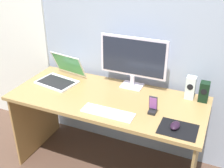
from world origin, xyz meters
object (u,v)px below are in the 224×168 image
at_px(monitor, 133,60).
at_px(speaker_right, 204,92).
at_px(laptop, 61,76).
at_px(speaker_near_monitor, 190,88).
at_px(phone_in_dock, 153,107).
at_px(keyboard_external, 108,113).
at_px(mouse, 175,126).

height_order(monitor, speaker_right, monitor).
bearing_deg(laptop, speaker_near_monitor, 7.37).
bearing_deg(phone_in_dock, keyboard_external, -155.77).
relative_size(monitor, speaker_right, 3.55).
xyz_separation_m(speaker_near_monitor, keyboard_external, (-0.50, -0.45, -0.09)).
bearing_deg(speaker_near_monitor, phone_in_dock, -122.46).
xyz_separation_m(speaker_right, speaker_near_monitor, (-0.10, 0.00, 0.01)).
distance_m(monitor, laptop, 0.66).
bearing_deg(phone_in_dock, speaker_near_monitor, 57.54).
height_order(monitor, mouse, monitor).
relative_size(speaker_right, laptop, 0.42).
xyz_separation_m(mouse, phone_in_dock, (-0.19, 0.12, 0.03)).
relative_size(speaker_right, speaker_near_monitor, 0.86).
height_order(monitor, speaker_near_monitor, monitor).
bearing_deg(speaker_near_monitor, monitor, 179.03).
xyz_separation_m(speaker_right, laptop, (-1.19, -0.14, -0.03)).
distance_m(speaker_near_monitor, keyboard_external, 0.68).
relative_size(monitor, phone_in_dock, 4.05).
distance_m(speaker_right, phone_in_dock, 0.45).
bearing_deg(mouse, keyboard_external, -172.16).
distance_m(monitor, phone_in_dock, 0.47).
relative_size(speaker_near_monitor, phone_in_dock, 1.33).
distance_m(monitor, mouse, 0.68).
bearing_deg(phone_in_dock, laptop, 168.48).
relative_size(monitor, mouse, 5.62).
height_order(laptop, mouse, laptop).
relative_size(keyboard_external, phone_in_dock, 2.78).
xyz_separation_m(monitor, keyboard_external, (-0.02, -0.46, -0.24)).
xyz_separation_m(monitor, laptop, (-0.61, -0.15, -0.20)).
relative_size(speaker_right, phone_in_dock, 1.14).
bearing_deg(mouse, speaker_near_monitor, 94.04).
xyz_separation_m(keyboard_external, mouse, (0.48, 0.01, 0.02)).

